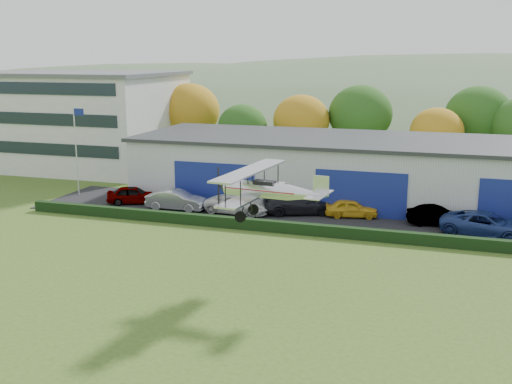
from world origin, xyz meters
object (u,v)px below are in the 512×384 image
(hangar, at_px, (371,170))
(car_4, at_px, (352,208))
(car_1, at_px, (176,200))
(car_0, at_px, (133,195))
(car_6, at_px, (486,225))
(car_2, at_px, (238,204))
(car_5, at_px, (437,216))
(office_block, at_px, (81,119))
(flagpole, at_px, (77,142))
(car_3, at_px, (298,203))
(biplane, at_px, (266,189))

(hangar, relative_size, car_4, 10.12)
(hangar, xyz_separation_m, car_1, (-14.36, -8.32, -1.81))
(car_0, distance_m, car_6, 27.73)
(car_2, bearing_deg, car_5, -81.64)
(office_block, relative_size, car_5, 4.80)
(car_4, height_order, car_5, car_5)
(car_2, distance_m, car_4, 8.79)
(car_2, height_order, car_6, car_6)
(office_block, bearing_deg, car_4, -22.34)
(car_4, distance_m, car_6, 9.89)
(flagpole, height_order, car_6, flagpole)
(car_3, distance_m, car_4, 4.20)
(flagpole, distance_m, car_6, 34.23)
(car_5, xyz_separation_m, car_6, (3.28, -1.97, 0.13))
(car_2, bearing_deg, office_block, 61.74)
(car_1, bearing_deg, car_0, 77.56)
(car_1, xyz_separation_m, car_2, (5.12, 0.45, -0.07))
(car_2, distance_m, car_6, 18.27)
(car_5, relative_size, biplane, 0.61)
(car_3, bearing_deg, hangar, -58.38)
(flagpole, height_order, car_2, flagpole)
(car_0, xyz_separation_m, biplane, (16.01, -14.75, 4.72))
(flagpole, distance_m, car_0, 7.53)
(office_block, xyz_separation_m, car_1, (18.64, -15.35, -4.37))
(hangar, relative_size, car_2, 7.77)
(car_6, height_order, biplane, biplane)
(car_3, height_order, car_4, car_3)
(flagpole, bearing_deg, car_6, -4.52)
(car_0, bearing_deg, car_3, -109.17)
(car_4, xyz_separation_m, car_6, (9.60, -2.36, 0.15))
(hangar, xyz_separation_m, flagpole, (-24.88, -5.98, 2.13))
(hangar, relative_size, car_0, 9.39)
(car_4, relative_size, car_5, 0.94)
(flagpole, distance_m, car_1, 11.48)
(car_4, bearing_deg, car_3, 82.94)
(car_1, relative_size, car_4, 1.21)
(car_3, distance_m, car_6, 13.94)
(flagpole, relative_size, car_4, 1.99)
(office_block, relative_size, car_0, 4.76)
(car_1, bearing_deg, car_4, -83.35)
(car_0, xyz_separation_m, car_5, (24.43, 0.82, -0.03))
(car_5, distance_m, biplane, 18.32)
(office_block, relative_size, flagpole, 2.57)
(office_block, bearing_deg, car_2, -32.08)
(car_2, bearing_deg, flagpole, 86.91)
(car_0, distance_m, car_2, 9.46)
(car_5, height_order, biplane, biplane)
(office_block, distance_m, car_3, 31.64)
(car_1, height_order, biplane, biplane)
(car_5, height_order, car_6, car_6)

